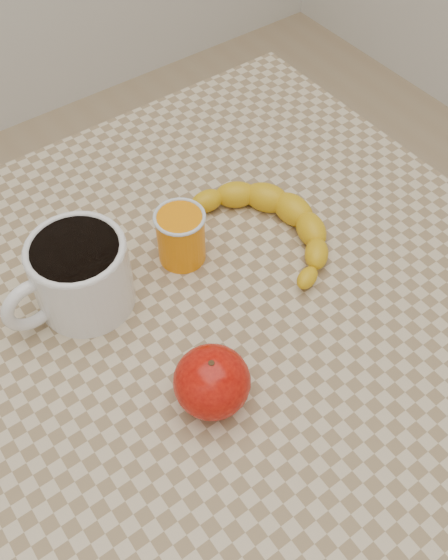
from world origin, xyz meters
TOP-DOWN VIEW (x-y plane):
  - ground at (0.00, 0.00)m, footprint 3.00×3.00m
  - table at (0.00, 0.00)m, footprint 0.80×0.80m
  - coffee_mug at (-0.15, 0.09)m, footprint 0.17×0.13m
  - orange_juice_glass at (-0.01, 0.08)m, footprint 0.07×0.07m
  - apple at (-0.10, -0.12)m, footprint 0.11×0.11m
  - banana at (0.10, 0.04)m, footprint 0.28×0.33m

SIDE VIEW (x-z plane):
  - ground at x=0.00m, z-range 0.00..0.00m
  - table at x=0.00m, z-range 0.29..1.04m
  - banana at x=0.10m, z-range 0.75..0.79m
  - apple at x=-0.10m, z-range 0.75..0.83m
  - orange_juice_glass at x=-0.01m, z-range 0.75..0.83m
  - coffee_mug at x=-0.15m, z-range 0.75..0.86m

